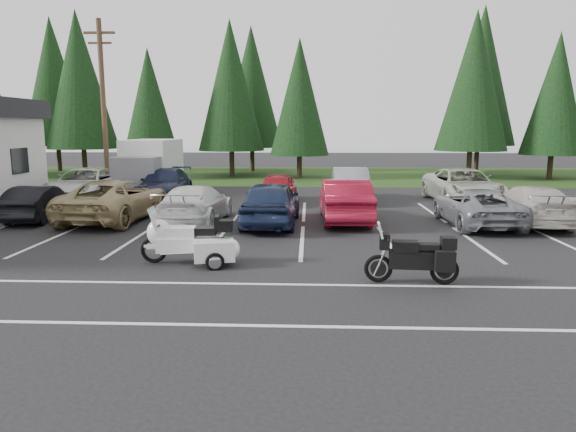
% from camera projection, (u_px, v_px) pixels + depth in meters
% --- Properties ---
extents(ground, '(120.00, 120.00, 0.00)m').
position_uv_depth(ground, '(285.00, 249.00, 15.17)').
color(ground, black).
rests_on(ground, ground).
extents(grass_strip, '(80.00, 16.00, 0.01)m').
position_uv_depth(grass_strip, '(300.00, 175.00, 38.80)').
color(grass_strip, '#1B3811').
rests_on(grass_strip, ground).
extents(lake_water, '(70.00, 50.00, 0.02)m').
position_uv_depth(lake_water, '(334.00, 154.00, 69.16)').
color(lake_water, slate).
rests_on(lake_water, ground).
extents(utility_pole, '(1.60, 0.26, 9.00)m').
position_uv_depth(utility_pole, '(104.00, 105.00, 26.61)').
color(utility_pole, '#473321').
rests_on(utility_pole, ground).
extents(box_truck, '(2.40, 5.60, 2.90)m').
position_uv_depth(box_truck, '(147.00, 167.00, 27.57)').
color(box_truck, silver).
rests_on(box_truck, ground).
extents(stall_markings, '(32.00, 16.00, 0.01)m').
position_uv_depth(stall_markings, '(288.00, 235.00, 17.14)').
color(stall_markings, silver).
rests_on(stall_markings, ground).
extents(conifer_2, '(5.10, 5.10, 11.89)m').
position_uv_depth(conifer_2, '(79.00, 80.00, 37.11)').
color(conifer_2, '#332316').
rests_on(conifer_2, ground).
extents(conifer_3, '(3.87, 3.87, 9.02)m').
position_uv_depth(conifer_3, '(149.00, 103.00, 35.79)').
color(conifer_3, '#332316').
rests_on(conifer_3, ground).
extents(conifer_4, '(4.80, 4.80, 11.17)m').
position_uv_depth(conifer_4, '(231.00, 86.00, 36.82)').
color(conifer_4, '#332316').
rests_on(conifer_4, ground).
extents(conifer_5, '(4.14, 4.14, 9.63)m').
position_uv_depth(conifer_5, '(300.00, 97.00, 35.49)').
color(conifer_5, '#332316').
rests_on(conifer_5, ground).
extents(conifer_6, '(4.93, 4.93, 11.48)m').
position_uv_depth(conifer_6, '(474.00, 81.00, 35.30)').
color(conifer_6, '#332316').
rests_on(conifer_6, ground).
extents(conifer_7, '(4.27, 4.27, 9.94)m').
position_uv_depth(conifer_7, '(556.00, 94.00, 34.93)').
color(conifer_7, '#332316').
rests_on(conifer_7, ground).
extents(conifer_back_a, '(5.28, 5.28, 12.30)m').
position_uv_depth(conifer_back_a, '(53.00, 82.00, 41.37)').
color(conifer_back_a, '#332316').
rests_on(conifer_back_a, ground).
extents(conifer_back_b, '(4.97, 4.97, 11.58)m').
position_uv_depth(conifer_back_b, '(252.00, 87.00, 41.27)').
color(conifer_back_b, '#332316').
rests_on(conifer_back_b, ground).
extents(conifer_back_c, '(5.50, 5.50, 12.81)m').
position_uv_depth(conifer_back_c, '(482.00, 76.00, 39.71)').
color(conifer_back_c, '#332316').
rests_on(conifer_back_c, ground).
extents(car_near_1, '(1.77, 4.19, 1.35)m').
position_uv_depth(car_near_1, '(39.00, 203.00, 19.90)').
color(car_near_1, black).
rests_on(car_near_1, ground).
extents(car_near_2, '(3.10, 5.92, 1.59)m').
position_uv_depth(car_near_2, '(116.00, 200.00, 19.83)').
color(car_near_2, '#9E8A5C').
rests_on(car_near_2, ground).
extents(car_near_3, '(2.28, 5.04, 1.43)m').
position_uv_depth(car_near_3, '(196.00, 204.00, 19.24)').
color(car_near_3, white).
rests_on(car_near_3, ground).
extents(car_near_4, '(2.10, 4.92, 1.66)m').
position_uv_depth(car_near_4, '(271.00, 203.00, 18.81)').
color(car_near_4, '#1B2643').
rests_on(car_near_4, ground).
extents(car_near_5, '(1.86, 5.01, 1.64)m').
position_uv_depth(car_near_5, '(345.00, 200.00, 19.58)').
color(car_near_5, maroon).
rests_on(car_near_5, ground).
extents(car_near_6, '(2.34, 4.93, 1.36)m').
position_uv_depth(car_near_6, '(476.00, 207.00, 18.79)').
color(car_near_6, slate).
rests_on(car_near_6, ground).
extents(car_near_7, '(2.38, 5.13, 1.45)m').
position_uv_depth(car_near_7, '(531.00, 205.00, 19.00)').
color(car_near_7, beige).
rests_on(car_near_7, ground).
extents(car_far_0, '(2.75, 5.84, 1.61)m').
position_uv_depth(car_far_0, '(86.00, 185.00, 24.90)').
color(car_far_0, silver).
rests_on(car_far_0, ground).
extents(car_far_1, '(2.37, 5.30, 1.51)m').
position_uv_depth(car_far_1, '(165.00, 184.00, 25.65)').
color(car_far_1, '#151D36').
rests_on(car_far_1, ground).
extents(car_far_2, '(1.95, 4.22, 1.40)m').
position_uv_depth(car_far_2, '(277.00, 188.00, 24.50)').
color(car_far_2, maroon).
rests_on(car_far_2, ground).
extents(car_far_3, '(1.69, 4.83, 1.59)m').
position_uv_depth(car_far_3, '(351.00, 185.00, 25.14)').
color(car_far_3, gray).
rests_on(car_far_3, ground).
extents(car_far_4, '(2.91, 5.96, 1.63)m').
position_uv_depth(car_far_4, '(463.00, 186.00, 24.28)').
color(car_far_4, '#B9B7A9').
rests_on(car_far_4, ground).
extents(touring_motorcycle, '(2.79, 1.04, 1.52)m').
position_uv_depth(touring_motorcycle, '(187.00, 235.00, 13.51)').
color(touring_motorcycle, white).
rests_on(touring_motorcycle, ground).
extents(cargo_trailer, '(1.65, 1.15, 0.69)m').
position_uv_depth(cargo_trailer, '(214.00, 253.00, 13.24)').
color(cargo_trailer, white).
rests_on(cargo_trailer, ground).
extents(adventure_motorcycle, '(2.41, 0.99, 1.44)m').
position_uv_depth(adventure_motorcycle, '(412.00, 253.00, 11.70)').
color(adventure_motorcycle, black).
rests_on(adventure_motorcycle, ground).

